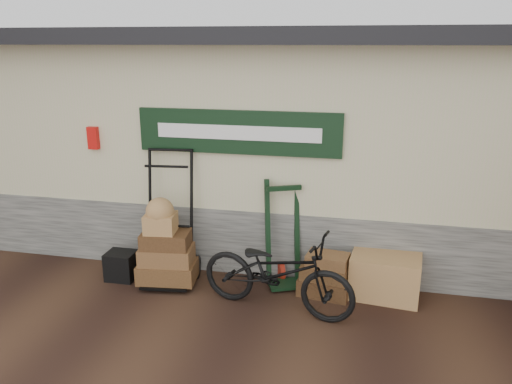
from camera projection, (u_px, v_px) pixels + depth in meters
ground at (244, 313)px, 5.82m from camera, size 80.00×80.00×0.00m
station_building at (284, 135)px, 7.92m from camera, size 14.40×4.10×3.20m
porter_trolley at (169, 216)px, 6.42m from camera, size 0.95×0.76×1.76m
green_barrow at (283, 234)px, 6.36m from camera, size 0.63×0.59×1.38m
suitcase_stack at (325, 274)px, 6.18m from camera, size 0.68×0.48×0.55m
wicker_hamper at (385, 276)px, 6.13m from camera, size 0.88×0.63×0.54m
black_trunk at (121, 266)px, 6.61m from camera, size 0.38×0.32×0.37m
bicycle at (277, 268)px, 5.74m from camera, size 1.02×1.96×1.09m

